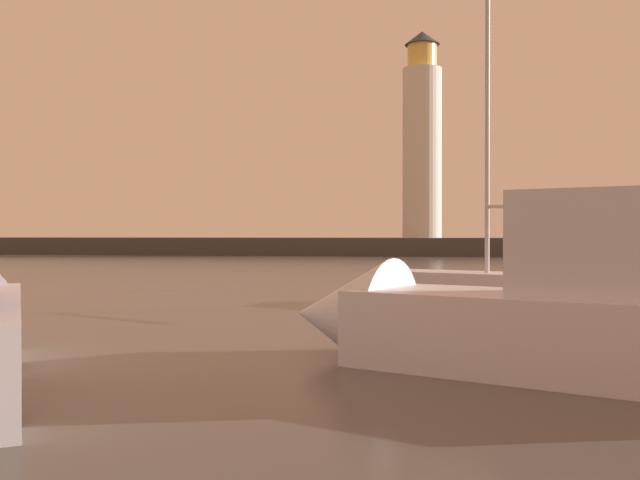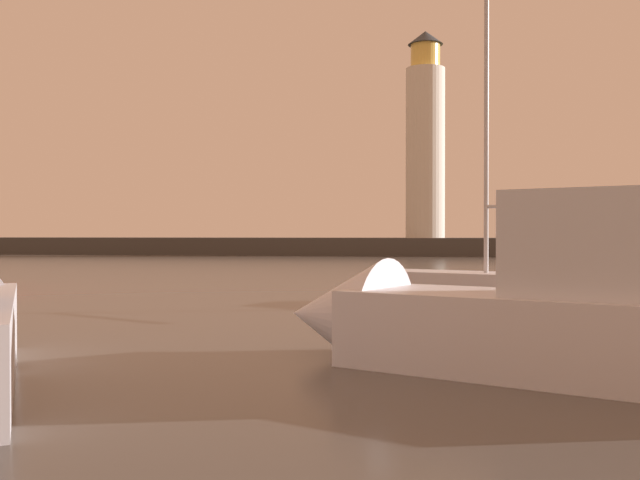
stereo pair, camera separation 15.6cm
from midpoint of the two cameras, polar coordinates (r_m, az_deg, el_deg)
name	(u,v)px [view 2 (the right image)]	position (r m, az deg, el deg)	size (l,w,h in m)	color
ground_plane	(320,275)	(32.51, 0.16, -2.81)	(220.00, 220.00, 0.00)	#4C4742
breakwater	(379,246)	(63.11, 4.81, -0.51)	(82.70, 6.76, 1.52)	#423F3D
lighthouse	(425,140)	(63.41, 8.45, 7.88)	(3.38, 3.38, 17.96)	silver
motorboat_1	(508,314)	(10.09, 15.19, -5.68)	(7.58, 4.69, 2.77)	silver
sailboat_moored	(512,288)	(18.44, 15.30, -3.72)	(6.83, 4.07, 10.20)	silver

